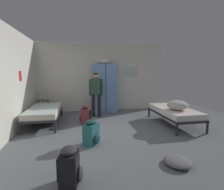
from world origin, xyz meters
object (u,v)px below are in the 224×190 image
(locker_bank, at_px, (105,87))
(clothes_pile_grey, at_px, (177,161))
(backpack_maroon, at_px, (85,115))
(backpack_teal, at_px, (91,133))
(backpack_black, at_px, (70,167))
(lotion_bottle, at_px, (44,98))
(bedding_heap, at_px, (177,105))
(bed_right, at_px, (174,112))
(shelf_unit, at_px, (43,106))
(person_traveler, at_px, (96,90))
(water_bottle, at_px, (40,97))
(bed_left_rear, at_px, (44,111))

(locker_bank, distance_m, clothes_pile_grey, 4.43)
(backpack_maroon, distance_m, clothes_pile_grey, 3.16)
(backpack_teal, xyz_separation_m, backpack_black, (-0.39, -1.34, 0.00))
(locker_bank, bearing_deg, lotion_bottle, -174.36)
(bedding_heap, xyz_separation_m, clothes_pile_grey, (-1.11, -1.98, -0.57))
(bed_right, bearing_deg, backpack_teal, -156.50)
(shelf_unit, relative_size, clothes_pile_grey, 1.12)
(bedding_heap, relative_size, backpack_maroon, 1.11)
(shelf_unit, xyz_separation_m, person_traveler, (1.87, -0.57, 0.58))
(backpack_teal, bearing_deg, water_bottle, 118.34)
(water_bottle, distance_m, clothes_pile_grey, 5.14)
(locker_bank, height_order, person_traveler, locker_bank)
(shelf_unit, distance_m, backpack_maroon, 1.97)
(locker_bank, bearing_deg, clothes_pile_grey, -81.50)
(bed_left_rear, height_order, backpack_maroon, backpack_maroon)
(bed_left_rear, relative_size, backpack_teal, 3.45)
(bedding_heap, relative_size, lotion_bottle, 4.25)
(person_traveler, distance_m, backpack_black, 3.89)
(backpack_teal, bearing_deg, lotion_bottle, 116.54)
(person_traveler, relative_size, backpack_black, 2.78)
(bedding_heap, xyz_separation_m, backpack_maroon, (-2.57, 0.81, -0.37))
(lotion_bottle, relative_size, backpack_teal, 0.26)
(bed_right, relative_size, backpack_black, 3.45)
(shelf_unit, bearing_deg, clothes_pile_grey, -54.52)
(shelf_unit, xyz_separation_m, lotion_bottle, (0.07, -0.04, 0.29))
(backpack_black, bearing_deg, bed_right, 39.97)
(person_traveler, distance_m, water_bottle, 2.05)
(bed_left_rear, bearing_deg, shelf_unit, 102.16)
(bed_right, distance_m, person_traveler, 2.63)
(locker_bank, height_order, backpack_maroon, locker_bank)
(bedding_heap, bearing_deg, clothes_pile_grey, -119.24)
(bedding_heap, bearing_deg, backpack_teal, -160.90)
(bed_right, bearing_deg, clothes_pile_grey, -117.38)
(shelf_unit, distance_m, clothes_pile_grey, 5.05)
(bed_left_rear, bearing_deg, lotion_bottle, 99.13)
(lotion_bottle, bearing_deg, shelf_unit, 150.26)
(bed_right, xyz_separation_m, backpack_teal, (-2.53, -1.10, -0.12))
(bed_left_rear, xyz_separation_m, backpack_teal, (1.29, -1.83, -0.12))
(backpack_black, bearing_deg, backpack_teal, 73.99)
(backpack_maroon, relative_size, clothes_pile_grey, 1.08)
(bed_left_rear, relative_size, bedding_heap, 3.10)
(locker_bank, distance_m, backpack_black, 4.71)
(bed_left_rear, bearing_deg, person_traveler, 19.98)
(lotion_bottle, distance_m, backpack_maroon, 1.93)
(bedding_heap, xyz_separation_m, water_bottle, (-4.12, 2.15, 0.05))
(bed_left_rear, distance_m, person_traveler, 1.81)
(backpack_teal, bearing_deg, bed_left_rear, 125.25)
(water_bottle, relative_size, clothes_pile_grey, 0.46)
(shelf_unit, height_order, bed_right, shelf_unit)
(person_traveler, bearing_deg, locker_bank, 60.90)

